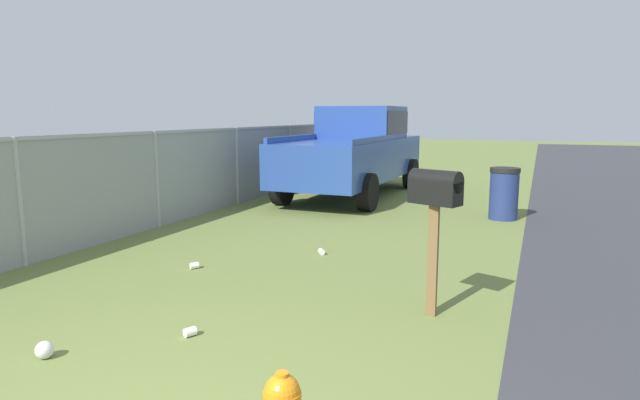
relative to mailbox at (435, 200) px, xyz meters
name	(u,v)px	position (x,y,z in m)	size (l,w,h in m)	color
mailbox	(435,200)	(0.00, 0.00, 0.00)	(0.36, 0.52, 1.40)	brown
pickup_truck	(356,148)	(7.11, 3.17, -0.01)	(5.53, 2.20, 2.09)	#284793
trash_bin	(504,193)	(5.25, -0.31, -0.64)	(0.53, 0.53, 0.95)	navy
fence_section	(237,163)	(4.86, 5.07, -0.23)	(15.51, 0.07, 1.63)	#9EA3A8
litter_cup_by_mailbox	(194,266)	(0.43, 3.02, -1.07)	(0.08, 0.08, 0.10)	white
litter_cup_far_scatter	(190,332)	(-1.30, 1.83, -1.07)	(0.08, 0.08, 0.10)	white
litter_bag_midfield_b	(44,350)	(-2.08, 2.63, -1.04)	(0.14, 0.14, 0.14)	silver
litter_cup_near_hydrant	(321,252)	(1.66, 1.81, -1.07)	(0.08, 0.08, 0.10)	white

